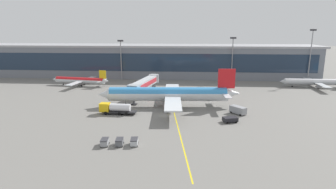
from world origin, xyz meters
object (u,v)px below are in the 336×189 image
object	(u,v)px
fuel_tanker	(115,108)
commuter_jet_far	(80,80)
baggage_cart_0	(105,142)
baggage_cart_2	(134,142)
crew_van	(238,110)
commuter_jet_near	(315,82)
pushback_tug	(230,119)
main_airliner	(169,94)
baggage_cart_1	(119,142)

from	to	relation	value
fuel_tanker	commuter_jet_far	xyz separation A→B (m)	(-26.39, 40.71, 0.76)
baggage_cart_0	baggage_cart_2	distance (m)	6.40
crew_van	commuter_jet_far	world-z (taller)	commuter_jet_far
crew_van	baggage_cart_0	world-z (taller)	crew_van
fuel_tanker	commuter_jet_far	world-z (taller)	commuter_jet_far
baggage_cart_0	commuter_jet_near	bearing A→B (deg)	43.06
fuel_tanker	crew_van	size ratio (longest dim) A/B	2.11
fuel_tanker	crew_van	xyz separation A→B (m)	(36.17, 2.77, -0.43)
crew_van	fuel_tanker	bearing A→B (deg)	-175.61
baggage_cart_2	commuter_jet_near	bearing A→B (deg)	45.44
commuter_jet_near	baggage_cart_0	bearing A→B (deg)	-136.94
pushback_tug	baggage_cart_2	bearing A→B (deg)	-143.12
crew_van	commuter_jet_near	size ratio (longest dim) A/B	0.18
crew_van	commuter_jet_near	xyz separation A→B (m)	(39.28, 41.50, 1.20)
baggage_cart_0	commuter_jet_near	distance (m)	98.48
main_airliner	commuter_jet_far	xyz separation A→B (m)	(-41.60, 31.35, -1.67)
fuel_tanker	crew_van	world-z (taller)	fuel_tanker
baggage_cart_2	commuter_jet_far	bearing A→B (deg)	119.92
fuel_tanker	baggage_cart_0	bearing A→B (deg)	-81.31
baggage_cart_0	crew_van	bearing A→B (deg)	38.22
main_airliner	commuter_jet_near	bearing A→B (deg)	30.09
baggage_cart_0	commuter_jet_near	world-z (taller)	commuter_jet_near
main_airliner	baggage_cart_1	distance (m)	33.29
pushback_tug	commuter_jet_near	size ratio (longest dim) A/B	0.15
fuel_tanker	pushback_tug	bearing A→B (deg)	-8.85
baggage_cart_2	commuter_jet_far	world-z (taller)	commuter_jet_far
fuel_tanker	commuter_jet_far	distance (m)	48.53
baggage_cart_2	commuter_jet_near	size ratio (longest dim) A/B	0.10
main_airliner	commuter_jet_far	world-z (taller)	main_airliner
commuter_jet_near	commuter_jet_far	bearing A→B (deg)	-178.00
main_airliner	baggage_cart_2	size ratio (longest dim) A/B	16.55
baggage_cart_2	commuter_jet_near	distance (m)	93.48
main_airliner	baggage_cart_1	world-z (taller)	main_airliner
pushback_tug	baggage_cart_0	size ratio (longest dim) A/B	1.55
crew_van	baggage_cart_0	distance (m)	41.58
crew_van	baggage_cart_0	xyz separation A→B (m)	(-32.66, -25.72, -0.53)
fuel_tanker	commuter_jet_near	world-z (taller)	commuter_jet_near
main_airliner	commuter_jet_near	xyz separation A→B (m)	(60.25, 34.91, -1.66)
fuel_tanker	pushback_tug	distance (m)	33.23
fuel_tanker	baggage_cart_0	distance (m)	23.24
main_airliner	commuter_jet_near	distance (m)	69.65
commuter_jet_far	fuel_tanker	bearing A→B (deg)	-57.05
fuel_tanker	commuter_jet_near	size ratio (longest dim) A/B	0.37
pushback_tug	baggage_cart_2	size ratio (longest dim) A/B	1.55
pushback_tug	baggage_cart_1	xyz separation A→B (m)	(-26.13, -17.53, -0.07)
commuter_jet_near	pushback_tug	bearing A→B (deg)	-130.80
fuel_tanker	baggage_cart_0	xyz separation A→B (m)	(3.51, -22.95, -0.96)
main_airliner	crew_van	distance (m)	22.17
baggage_cart_0	baggage_cart_2	world-z (taller)	same
fuel_tanker	baggage_cart_1	size ratio (longest dim) A/B	3.90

